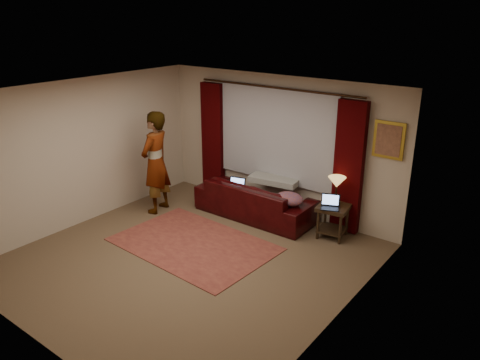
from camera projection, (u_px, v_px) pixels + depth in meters
name	position (u px, v px, depth m)	size (l,w,h in m)	color
floor	(189.00, 259.00, 7.36)	(5.00, 5.00, 0.01)	brown
ceiling	(182.00, 94.00, 6.45)	(5.00, 5.00, 0.02)	silver
wall_back	(278.00, 145.00, 8.77)	(5.00, 0.02, 2.60)	#BFAF99
wall_front	(25.00, 247.00, 5.04)	(5.00, 0.02, 2.60)	#BFAF99
wall_left	(83.00, 152.00, 8.32)	(0.02, 5.00, 2.60)	#BFAF99
wall_right	(341.00, 227.00, 5.49)	(0.02, 5.00, 2.60)	#BFAF99
sheer_curtain	(276.00, 135.00, 8.66)	(2.50, 0.05, 1.80)	#A09FA7
drape_left	(213.00, 139.00, 9.58)	(0.50, 0.14, 2.30)	black
drape_right	(349.00, 168.00, 7.88)	(0.50, 0.14, 2.30)	black
curtain_rod	(276.00, 88.00, 8.31)	(0.04, 0.04, 3.40)	black
picture_frame	(389.00, 140.00, 7.40)	(0.50, 0.04, 0.60)	gold
sofa	(255.00, 193.00, 8.73)	(2.29, 0.99, 0.92)	black
throw_blanket	(274.00, 168.00, 8.66)	(0.93, 0.37, 0.11)	gray
clothing_pile	(289.00, 199.00, 8.17)	(0.52, 0.40, 0.22)	brown
laptop_sofa	(235.00, 185.00, 8.80)	(0.31, 0.34, 0.23)	black
area_rug	(194.00, 244.00, 7.81)	(2.60, 1.73, 0.01)	brown
end_table	(333.00, 221.00, 7.98)	(0.50, 0.50, 0.58)	black
tiffany_lamp	(336.00, 190.00, 7.90)	(0.30, 0.30, 0.48)	olive
laptop_table	(330.00, 202.00, 7.73)	(0.31, 0.33, 0.22)	black
person	(156.00, 163.00, 8.80)	(0.57, 0.57, 1.96)	gray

